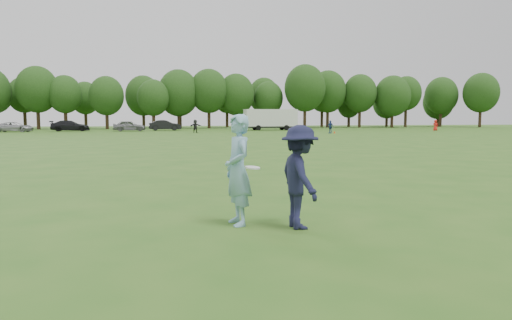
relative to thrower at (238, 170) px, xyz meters
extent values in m
plane|color=#2B5919|center=(0.19, 0.15, -1.00)|extent=(200.00, 200.00, 0.00)
imported|color=#82B3CA|center=(0.00, 0.00, 0.00)|extent=(0.59, 0.80, 2.00)
imported|color=#191B38|center=(1.01, -0.48, -0.09)|extent=(0.75, 1.21, 1.81)
imported|color=navy|center=(19.86, 45.07, -0.21)|extent=(0.83, 0.99, 1.59)
imported|color=red|center=(38.95, 51.65, -0.20)|extent=(0.90, 0.71, 1.61)
imported|color=black|center=(3.69, 49.95, -0.16)|extent=(1.64, 0.93, 1.69)
imported|color=#A7A6AB|center=(-19.81, 59.27, -0.33)|extent=(5.03, 2.78, 1.33)
imported|color=black|center=(-13.04, 61.12, -0.23)|extent=(5.40, 2.49, 1.53)
imported|color=slate|center=(-4.80, 58.84, -0.24)|extent=(4.49, 1.83, 1.53)
imported|color=black|center=(0.20, 61.63, -0.22)|extent=(4.80, 1.82, 1.56)
cone|color=red|center=(20.28, 44.68, -0.85)|extent=(0.28, 0.28, 0.30)
cylinder|color=white|center=(0.20, -0.31, 0.07)|extent=(0.29, 0.29, 0.06)
cube|color=white|center=(16.11, 60.11, 0.90)|extent=(8.00, 2.50, 2.60)
cube|color=black|center=(16.11, 60.11, -0.50)|extent=(7.60, 2.30, 0.25)
cylinder|color=black|center=(13.91, 58.86, -0.60)|extent=(0.80, 0.25, 0.80)
cylinder|color=black|center=(13.91, 61.36, -0.60)|extent=(0.80, 0.25, 0.80)
cylinder|color=black|center=(18.31, 58.86, -0.60)|extent=(0.80, 0.25, 0.80)
cylinder|color=black|center=(18.31, 61.36, -0.60)|extent=(0.80, 0.25, 0.80)
cube|color=#333333|center=(11.71, 60.11, -0.45)|extent=(1.20, 0.15, 0.12)
cylinder|color=#332114|center=(-20.04, 73.63, 0.86)|extent=(0.56, 0.56, 3.71)
ellipsoid|color=#1D3913|center=(-20.04, 73.63, 5.55)|extent=(6.68, 6.68, 7.68)
cylinder|color=#332114|center=(-15.72, 73.25, 0.73)|extent=(0.56, 0.56, 3.46)
ellipsoid|color=#1D3913|center=(-15.72, 73.25, 4.79)|extent=(5.49, 5.49, 6.31)
cylinder|color=#332114|center=(-9.13, 73.11, 0.57)|extent=(0.56, 0.56, 3.14)
ellipsoid|color=#1D3913|center=(-9.13, 73.11, 4.60)|extent=(5.78, 5.78, 6.64)
cylinder|color=#332114|center=(-1.42, 72.85, 0.51)|extent=(0.56, 0.56, 3.01)
ellipsoid|color=#1D3913|center=(-1.42, 72.85, 4.34)|extent=(5.46, 5.46, 6.28)
cylinder|color=#332114|center=(3.01, 75.23, 0.61)|extent=(0.56, 0.56, 3.23)
ellipsoid|color=#1D3913|center=(3.01, 75.23, 5.32)|extent=(7.29, 7.29, 8.38)
cylinder|color=#332114|center=(8.43, 75.13, 0.88)|extent=(0.56, 0.56, 3.77)
ellipsoid|color=#1D3913|center=(8.43, 75.13, 5.72)|extent=(6.95, 6.95, 8.00)
cylinder|color=#332114|center=(13.56, 75.71, 0.66)|extent=(0.56, 0.56, 3.33)
ellipsoid|color=#1D3913|center=(13.56, 75.71, 5.18)|extent=(6.71, 6.71, 7.71)
cylinder|color=#332114|center=(19.77, 75.96, 0.61)|extent=(0.56, 0.56, 3.22)
ellipsoid|color=#1D3913|center=(19.77, 75.96, 4.57)|extent=(5.54, 5.54, 6.37)
cylinder|color=#332114|center=(26.02, 73.02, 1.08)|extent=(0.56, 0.56, 4.15)
ellipsoid|color=#1D3913|center=(26.02, 73.02, 6.38)|extent=(7.59, 7.59, 8.73)
cylinder|color=#332114|center=(31.91, 76.54, 0.97)|extent=(0.56, 0.56, 3.95)
ellipsoid|color=#1D3913|center=(31.91, 76.54, 5.99)|extent=(7.16, 7.16, 8.24)
cylinder|color=#332114|center=(38.04, 75.16, 0.95)|extent=(0.56, 0.56, 3.90)
ellipsoid|color=#1D3913|center=(38.04, 75.16, 5.66)|extent=(6.49, 6.49, 7.46)
cylinder|color=#332114|center=(44.35, 73.93, 0.58)|extent=(0.56, 0.56, 3.16)
ellipsoid|color=#1D3913|center=(44.35, 73.93, 5.13)|extent=(6.99, 6.99, 8.04)
cylinder|color=#332114|center=(48.75, 76.35, 1.15)|extent=(0.56, 0.56, 4.29)
ellipsoid|color=#1D3913|center=(48.75, 76.35, 5.85)|extent=(6.02, 6.02, 6.93)
cylinder|color=#332114|center=(57.88, 77.92, 0.84)|extent=(0.56, 0.56, 3.68)
ellipsoid|color=#1D3913|center=(57.88, 77.92, 5.56)|extent=(6.78, 6.78, 7.80)
cylinder|color=#332114|center=(62.96, 72.25, 0.98)|extent=(0.56, 0.56, 3.96)
ellipsoid|color=#1D3913|center=(62.96, 72.25, 5.91)|extent=(6.93, 6.93, 7.96)
cylinder|color=#332114|center=(-24.05, 81.54, 0.80)|extent=(0.56, 0.56, 3.61)
ellipsoid|color=#1D3913|center=(-24.05, 81.54, 4.98)|extent=(5.58, 5.58, 6.42)
cylinder|color=#332114|center=(-13.75, 82.08, 0.65)|extent=(0.56, 0.56, 3.29)
ellipsoid|color=#1D3913|center=(-13.75, 82.08, 4.55)|extent=(5.30, 5.30, 6.09)
cylinder|color=#332114|center=(-3.31, 83.55, 0.64)|extent=(0.56, 0.56, 3.28)
ellipsoid|color=#1D3913|center=(-3.31, 83.55, 5.16)|extent=(6.78, 6.78, 7.79)
cylinder|color=#332114|center=(3.64, 82.00, 0.56)|extent=(0.56, 0.56, 3.11)
ellipsoid|color=#1D3913|center=(3.64, 82.00, 4.38)|extent=(5.34, 5.34, 6.14)
cylinder|color=#332114|center=(13.07, 83.41, 0.75)|extent=(0.56, 0.56, 3.50)
ellipsoid|color=#1D3913|center=(13.07, 83.41, 4.55)|extent=(4.82, 4.82, 5.54)
cylinder|color=#332114|center=(20.84, 84.01, 0.90)|extent=(0.56, 0.56, 3.80)
ellipsoid|color=#1D3913|center=(20.84, 84.01, 5.49)|extent=(6.34, 6.34, 7.29)
cylinder|color=#332114|center=(32.91, 82.26, 0.92)|extent=(0.56, 0.56, 3.84)
ellipsoid|color=#1D3913|center=(32.91, 82.26, 5.01)|extent=(5.09, 5.09, 5.86)
cylinder|color=#332114|center=(38.44, 81.10, 0.29)|extent=(0.56, 0.56, 2.58)
ellipsoid|color=#1D3913|center=(38.44, 81.10, 3.64)|extent=(4.86, 4.86, 5.59)
cylinder|color=#332114|center=(47.91, 82.54, 0.31)|extent=(0.56, 0.56, 2.62)
ellipsoid|color=#1D3913|center=(47.91, 82.54, 4.22)|extent=(6.11, 6.11, 7.02)
cylinder|color=#332114|center=(59.48, 81.20, 0.27)|extent=(0.56, 0.56, 2.54)
ellipsoid|color=#1D3913|center=(59.48, 81.20, 4.29)|extent=(6.47, 6.47, 7.44)
camera|label=1|loc=(-1.46, -8.01, 0.94)|focal=32.00mm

